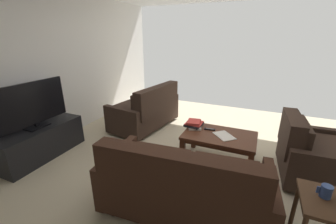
% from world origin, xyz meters
% --- Properties ---
extents(ground_plane, '(5.19, 5.80, 0.01)m').
position_xyz_m(ground_plane, '(0.00, 0.00, -0.00)').
color(ground_plane, beige).
extents(wall_right, '(0.12, 5.80, 2.51)m').
position_xyz_m(wall_right, '(2.60, 0.00, 1.25)').
color(wall_right, white).
rests_on(wall_right, ground).
extents(sofa_main, '(1.77, 0.99, 0.87)m').
position_xyz_m(sofa_main, '(-0.12, 0.95, 0.36)').
color(sofa_main, black).
rests_on(sofa_main, ground).
extents(loveseat_near, '(0.99, 1.51, 0.88)m').
position_xyz_m(loveseat_near, '(1.32, -0.88, 0.37)').
color(loveseat_near, black).
rests_on(loveseat_near, ground).
extents(coffee_table, '(1.00, 0.64, 0.45)m').
position_xyz_m(coffee_table, '(-0.26, -0.17, 0.38)').
color(coffee_table, '#4C2819').
rests_on(coffee_table, ground).
extents(end_table, '(0.44, 0.44, 0.62)m').
position_xyz_m(end_table, '(-1.32, 0.99, 0.49)').
color(end_table, '#472D1C').
rests_on(end_table, ground).
extents(tv_stand, '(0.51, 1.27, 0.49)m').
position_xyz_m(tv_stand, '(2.27, 0.76, 0.24)').
color(tv_stand, black).
rests_on(tv_stand, ground).
extents(flat_tv, '(0.21, 1.06, 0.68)m').
position_xyz_m(flat_tv, '(2.27, 0.76, 0.84)').
color(flat_tv, black).
rests_on(flat_tv, tv_stand).
extents(armchair_side, '(0.94, 0.97, 0.83)m').
position_xyz_m(armchair_side, '(-1.45, -0.27, 0.35)').
color(armchair_side, black).
rests_on(armchair_side, ground).
extents(coffee_mug, '(0.10, 0.08, 0.10)m').
position_xyz_m(coffee_mug, '(-1.27, 0.95, 0.67)').
color(coffee_mug, '#334C8C').
rests_on(coffee_mug, end_table).
extents(book_stack, '(0.28, 0.32, 0.11)m').
position_xyz_m(book_stack, '(0.15, -0.28, 0.50)').
color(book_stack, silver).
rests_on(book_stack, coffee_table).
extents(tv_remote, '(0.16, 0.06, 0.02)m').
position_xyz_m(tv_remote, '(-0.10, -0.27, 0.46)').
color(tv_remote, black).
rests_on(tv_remote, coffee_table).
extents(loose_magazine, '(0.36, 0.36, 0.01)m').
position_xyz_m(loose_magazine, '(-0.33, -0.15, 0.45)').
color(loose_magazine, silver).
rests_on(loose_magazine, coffee_table).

